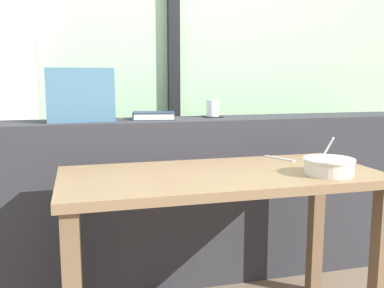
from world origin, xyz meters
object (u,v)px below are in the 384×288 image
at_px(breakfast_table, 221,200).
at_px(soup_bowl, 329,166).
at_px(coaster_square, 213,117).
at_px(juice_glass, 213,109).
at_px(fork_utensil, 279,158).
at_px(throw_pillow, 80,95).
at_px(closed_book, 153,116).

bearing_deg(breakfast_table, soup_bowl, -19.87).
bearing_deg(breakfast_table, coaster_square, 75.44).
bearing_deg(breakfast_table, juice_glass, 75.44).
height_order(breakfast_table, fork_utensil, fork_utensil).
xyz_separation_m(throw_pillow, fork_utensil, (0.89, -0.37, -0.29)).
height_order(juice_glass, soup_bowl, juice_glass).
xyz_separation_m(coaster_square, throw_pillow, (-0.70, -0.06, 0.13)).
distance_m(soup_bowl, fork_utensil, 0.35).
bearing_deg(closed_book, juice_glass, 6.14).
relative_size(closed_book, throw_pillow, 0.75).
height_order(coaster_square, fork_utensil, coaster_square).
xyz_separation_m(closed_book, fork_utensil, (0.52, -0.40, -0.18)).
bearing_deg(coaster_square, juice_glass, -90.00).
height_order(breakfast_table, soup_bowl, soup_bowl).
relative_size(closed_book, fork_utensil, 1.40).
bearing_deg(juice_glass, closed_book, -173.86).
bearing_deg(throw_pillow, fork_utensil, -22.87).
bearing_deg(soup_bowl, fork_utensil, 96.86).
relative_size(coaster_square, fork_utensil, 0.59).
relative_size(breakfast_table, throw_pillow, 3.98).
distance_m(breakfast_table, juice_glass, 0.73).
distance_m(coaster_square, closed_book, 0.34).
relative_size(juice_glass, soup_bowl, 0.44).
bearing_deg(fork_utensil, juice_glass, 87.39).
height_order(closed_book, throw_pillow, throw_pillow).
distance_m(breakfast_table, throw_pillow, 0.88).
bearing_deg(fork_utensil, soup_bowl, -109.64).
bearing_deg(soup_bowl, breakfast_table, 160.13).
xyz_separation_m(closed_book, soup_bowl, (0.57, -0.74, -0.15)).
distance_m(juice_glass, soup_bowl, 0.83).
xyz_separation_m(coaster_square, juice_glass, (0.00, -0.00, 0.04)).
bearing_deg(closed_book, breakfast_table, -74.24).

